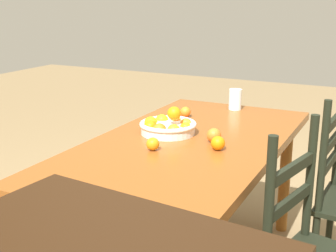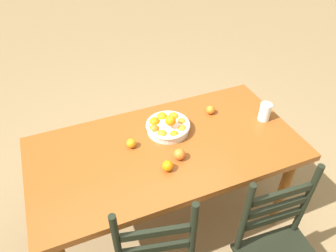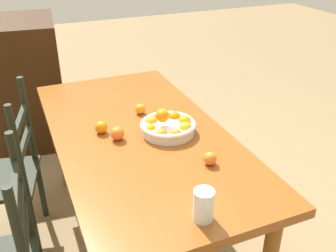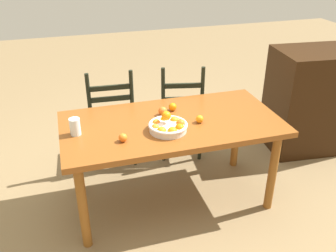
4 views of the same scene
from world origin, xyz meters
name	(u,v)px [view 3 (image 3 of 4)]	position (x,y,z in m)	size (l,w,h in m)	color
ground_plane	(143,238)	(0.00, 0.00, 0.00)	(12.00, 12.00, 0.00)	olive
dining_table	(140,146)	(0.00, 0.00, 0.68)	(1.70, 0.87, 0.76)	brown
chair_by_cabinet	(6,178)	(0.31, 0.71, 0.45)	(0.50, 0.50, 0.99)	black
cabinet	(26,82)	(1.62, 0.47, 0.53)	(0.75, 0.58, 1.06)	black
fruit_bowl	(168,126)	(-0.07, -0.14, 0.80)	(0.29, 0.29, 0.14)	silver
orange_loose_0	(140,109)	(0.20, -0.08, 0.79)	(0.06, 0.06, 0.06)	orange
orange_loose_1	(101,127)	(0.07, 0.19, 0.80)	(0.07, 0.07, 0.07)	orange
orange_loose_2	(117,133)	(-0.04, 0.13, 0.80)	(0.07, 0.07, 0.07)	orange
orange_loose_3	(210,159)	(-0.42, -0.20, 0.79)	(0.06, 0.06, 0.06)	orange
drinking_glass	(204,205)	(-0.73, 0.00, 0.83)	(0.08, 0.08, 0.13)	silver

